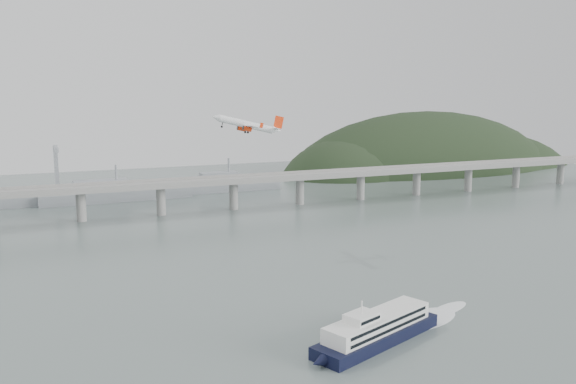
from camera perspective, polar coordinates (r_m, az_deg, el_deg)
name	(u,v)px	position (r m, az deg, el deg)	size (l,w,h in m)	color
ground	(344,307)	(236.70, 5.24, -10.70)	(900.00, 900.00, 0.00)	slate
bridge	(203,186)	(414.11, -7.92, 0.56)	(800.00, 22.00, 23.90)	gray
headland	(435,186)	(663.85, 13.60, 0.54)	(365.00, 155.00, 156.00)	black
ferry	(377,329)	(206.35, 8.35, -12.58)	(81.87, 38.88, 16.18)	black
airliner	(248,125)	(294.69, -3.77, 6.28)	(36.43, 32.87, 11.16)	white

